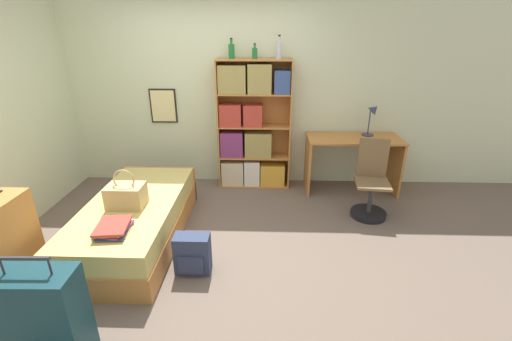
% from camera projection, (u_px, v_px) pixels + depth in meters
% --- Properties ---
extents(ground_plane, '(14.00, 14.00, 0.00)m').
position_uv_depth(ground_plane, '(203.00, 240.00, 3.73)').
color(ground_plane, '#66564C').
extents(wall_back, '(10.00, 0.09, 2.60)m').
position_uv_depth(wall_back, '(218.00, 93.00, 4.77)').
color(wall_back, beige).
rests_on(wall_back, ground_plane).
extents(bed, '(0.92, 1.92, 0.46)m').
position_uv_depth(bed, '(136.00, 220.00, 3.69)').
color(bed, '#B77538').
rests_on(bed, ground_plane).
extents(handbag, '(0.36, 0.25, 0.40)m').
position_uv_depth(handbag, '(126.00, 195.00, 3.44)').
color(handbag, tan).
rests_on(handbag, bed).
extents(book_stack_on_bed, '(0.31, 0.37, 0.07)m').
position_uv_depth(book_stack_on_bed, '(113.00, 228.00, 3.03)').
color(book_stack_on_bed, '#99894C').
rests_on(book_stack_on_bed, bed).
extents(suitcase, '(0.55, 0.28, 0.84)m').
position_uv_depth(suitcase, '(42.00, 317.00, 2.28)').
color(suitcase, '#143842').
rests_on(suitcase, ground_plane).
extents(bookcase, '(1.00, 0.29, 1.77)m').
position_uv_depth(bookcase, '(250.00, 129.00, 4.74)').
color(bookcase, '#B77538').
rests_on(bookcase, ground_plane).
extents(bottle_green, '(0.08, 0.08, 0.25)m').
position_uv_depth(bottle_green, '(231.00, 51.00, 4.38)').
color(bottle_green, '#1E6B2D').
rests_on(bottle_green, bookcase).
extents(bottle_brown, '(0.07, 0.07, 0.19)m').
position_uv_depth(bottle_brown, '(255.00, 53.00, 4.39)').
color(bottle_brown, '#1E6B2D').
rests_on(bottle_brown, bookcase).
extents(bottle_clear, '(0.07, 0.07, 0.29)m').
position_uv_depth(bottle_clear, '(279.00, 50.00, 4.33)').
color(bottle_clear, '#B7BCC1').
rests_on(bottle_clear, bookcase).
extents(desk, '(1.25, 0.56, 0.78)m').
position_uv_depth(desk, '(353.00, 154.00, 4.69)').
color(desk, '#B77538').
rests_on(desk, ground_plane).
extents(desk_lamp, '(0.21, 0.16, 0.45)m').
position_uv_depth(desk_lamp, '(373.00, 114.00, 4.58)').
color(desk_lamp, navy).
rests_on(desk_lamp, desk).
extents(desk_chair, '(0.43, 0.43, 0.93)m').
position_uv_depth(desk_chair, '(370.00, 191.00, 4.14)').
color(desk_chair, black).
rests_on(desk_chair, ground_plane).
extents(backpack, '(0.33, 0.21, 0.38)m').
position_uv_depth(backpack, '(193.00, 254.00, 3.19)').
color(backpack, '#2D3856').
rests_on(backpack, ground_plane).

